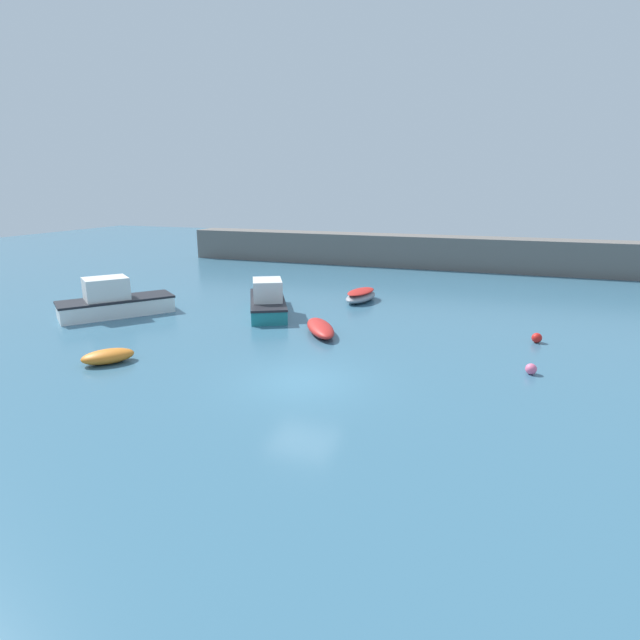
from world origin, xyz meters
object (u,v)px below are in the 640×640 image
(fishing_dinghy_green, at_px, (108,356))
(mooring_buoy_pink, at_px, (531,369))
(mooring_buoy_red, at_px, (537,338))
(motorboat_with_cabin, at_px, (114,302))
(motorboat_grey_hull, at_px, (268,301))
(open_tender_yellow, at_px, (320,328))
(rowboat_with_red_cover, at_px, (361,295))

(fishing_dinghy_green, xyz_separation_m, mooring_buoy_pink, (15.99, 4.40, -0.07))
(fishing_dinghy_green, distance_m, mooring_buoy_red, 18.62)
(motorboat_with_cabin, distance_m, mooring_buoy_pink, 21.36)
(mooring_buoy_pink, distance_m, mooring_buoy_red, 4.39)
(fishing_dinghy_green, bearing_deg, motorboat_grey_hull, -154.59)
(open_tender_yellow, distance_m, mooring_buoy_pink, 9.63)
(open_tender_yellow, bearing_deg, motorboat_grey_hull, 23.66)
(motorboat_grey_hull, distance_m, motorboat_with_cabin, 8.44)
(motorboat_grey_hull, height_order, motorboat_with_cabin, motorboat_with_cabin)
(motorboat_with_cabin, xyz_separation_m, mooring_buoy_red, (21.70, 2.43, -0.55))
(open_tender_yellow, xyz_separation_m, mooring_buoy_pink, (9.33, -2.38, -0.08))
(rowboat_with_red_cover, height_order, fishing_dinghy_green, rowboat_with_red_cover)
(fishing_dinghy_green, bearing_deg, open_tender_yellow, 175.54)
(motorboat_with_cabin, bearing_deg, open_tender_yellow, -50.13)
(open_tender_yellow, distance_m, fishing_dinghy_green, 9.50)
(open_tender_yellow, xyz_separation_m, mooring_buoy_red, (9.77, 1.99, -0.06))
(rowboat_with_red_cover, relative_size, fishing_dinghy_green, 1.49)
(rowboat_with_red_cover, distance_m, fishing_dinghy_green, 15.77)
(mooring_buoy_red, bearing_deg, mooring_buoy_pink, -95.69)
(open_tender_yellow, bearing_deg, mooring_buoy_pink, -136.29)
(motorboat_grey_hull, bearing_deg, motorboat_with_cabin, 85.42)
(rowboat_with_red_cover, bearing_deg, motorboat_with_cabin, -47.09)
(open_tender_yellow, height_order, mooring_buoy_red, open_tender_yellow)
(fishing_dinghy_green, bearing_deg, rowboat_with_red_cover, -164.87)
(rowboat_with_red_cover, height_order, mooring_buoy_red, rowboat_with_red_cover)
(motorboat_grey_hull, height_order, rowboat_with_red_cover, motorboat_grey_hull)
(mooring_buoy_pink, bearing_deg, fishing_dinghy_green, -164.62)
(open_tender_yellow, relative_size, mooring_buoy_pink, 8.20)
(motorboat_with_cabin, relative_size, fishing_dinghy_green, 2.69)
(motorboat_grey_hull, xyz_separation_m, fishing_dinghy_green, (-2.51, -9.62, -0.43))
(open_tender_yellow, relative_size, rowboat_with_red_cover, 1.03)
(rowboat_with_red_cover, distance_m, mooring_buoy_pink, 13.62)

